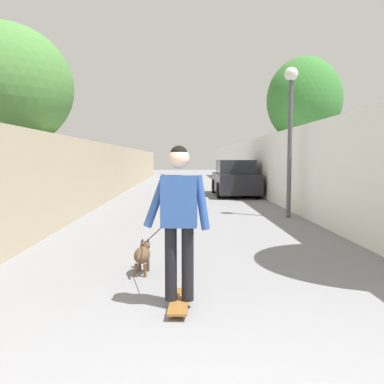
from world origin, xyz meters
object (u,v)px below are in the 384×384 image
at_px(lamp_post, 290,114).
at_px(car_near, 235,179).
at_px(tree_right_near, 304,101).
at_px(skateboard, 179,301).
at_px(tree_left_mid, 5,87).
at_px(person_skateboarder, 179,211).
at_px(dog, 143,254).

height_order(lamp_post, car_near, lamp_post).
height_order(tree_right_near, skateboard, tree_right_near).
bearing_deg(car_near, skateboard, 169.93).
xyz_separation_m(tree_left_mid, lamp_post, (1.12, -7.03, -0.50)).
distance_m(skateboard, person_skateboarder, 0.99).
relative_size(skateboard, person_skateboarder, 0.49).
height_order(lamp_post, dog, lamp_post).
distance_m(lamp_post, person_skateboarder, 7.34).
bearing_deg(car_near, person_skateboarder, 169.93).
height_order(tree_right_near, car_near, tree_right_near).
height_order(tree_right_near, tree_left_mid, tree_right_near).
xyz_separation_m(tree_right_near, car_near, (2.19, 2.29, -3.06)).
bearing_deg(car_near, tree_left_mid, 140.09).
height_order(lamp_post, skateboard, lamp_post).
relative_size(tree_right_near, person_skateboarder, 3.25).
xyz_separation_m(lamp_post, dog, (-5.21, 3.45, -2.50)).
relative_size(tree_left_mid, lamp_post, 1.18).
bearing_deg(person_skateboarder, lamp_post, -24.18).
relative_size(tree_right_near, car_near, 1.33).
distance_m(tree_left_mid, lamp_post, 7.13).
height_order(skateboard, dog, dog).
distance_m(tree_left_mid, skateboard, 7.50).
bearing_deg(dog, tree_left_mid, 41.16).
distance_m(tree_right_near, skateboard, 12.40).
distance_m(tree_right_near, tree_left_mid, 10.32).
xyz_separation_m(skateboard, car_near, (13.08, -2.32, 0.65)).
distance_m(lamp_post, car_near, 6.91).
bearing_deg(lamp_post, person_skateboarder, 155.82).
relative_size(tree_left_mid, dog, 2.91).
bearing_deg(tree_right_near, dog, 151.84).
bearing_deg(dog, skateboard, -158.08).
distance_m(tree_right_near, dog, 11.44).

